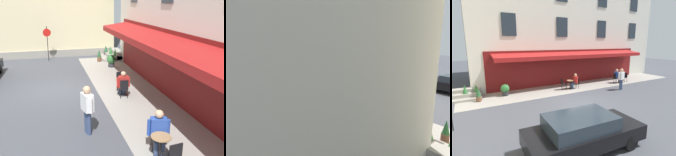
# 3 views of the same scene
# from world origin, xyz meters

# --- Properties ---
(ground_plane) EXTENTS (70.00, 70.00, 0.00)m
(ground_plane) POSITION_xyz_m (0.00, 0.00, 0.00)
(ground_plane) COLOR #42444C
(sidewalk_cafe_terrace) EXTENTS (20.50, 3.20, 0.01)m
(sidewalk_cafe_terrace) POSITION_xyz_m (-3.25, -3.40, 0.00)
(sidewalk_cafe_terrace) COLOR gray
(sidewalk_cafe_terrace) RESTS_ON ground_plane
(cafe_building_facade) EXTENTS (20.00, 10.70, 15.00)m
(cafe_building_facade) POSITION_xyz_m (-4.00, -9.49, 7.49)
(cafe_building_facade) COLOR silver
(cafe_building_facade) RESTS_ON ground_plane
(back_alley_steps) EXTENTS (2.40, 1.75, 0.60)m
(back_alley_steps) POSITION_xyz_m (6.60, -4.59, 0.24)
(back_alley_steps) COLOR gray
(back_alley_steps) RESTS_ON ground_plane
(cafe_table_near_entrance) EXTENTS (0.60, 0.60, 0.75)m
(cafe_table_near_entrance) POSITION_xyz_m (-6.87, -2.49, 0.49)
(cafe_table_near_entrance) COLOR black
(cafe_table_near_entrance) RESTS_ON ground_plane
(cafe_chair_black_facing_street) EXTENTS (0.45, 0.45, 0.91)m
(cafe_chair_black_facing_street) POSITION_xyz_m (-7.49, -2.56, 0.55)
(cafe_chair_black_facing_street) COLOR black
(cafe_chair_black_facing_street) RESTS_ON ground_plane
(cafe_chair_black_kerbside) EXTENTS (0.49, 0.49, 0.91)m
(cafe_chair_black_kerbside) POSITION_xyz_m (-6.26, -2.66, 0.55)
(cafe_chair_black_kerbside) COLOR black
(cafe_chair_black_kerbside) RESTS_ON ground_plane
(cafe_table_mid_terrace) EXTENTS (0.60, 0.60, 0.75)m
(cafe_table_mid_terrace) POSITION_xyz_m (-1.30, -2.93, 0.49)
(cafe_table_mid_terrace) COLOR black
(cafe_table_mid_terrace) RESTS_ON ground_plane
(cafe_chair_black_back_row) EXTENTS (0.44, 0.44, 0.91)m
(cafe_chair_black_back_row) POSITION_xyz_m (-1.93, -2.86, 0.55)
(cafe_chair_black_back_row) COLOR black
(cafe_chair_black_back_row) RESTS_ON ground_plane
(cafe_chair_black_corner_left) EXTENTS (0.47, 0.47, 0.91)m
(cafe_chair_black_corner_left) POSITION_xyz_m (-0.68, -3.05, 0.55)
(cafe_chair_black_corner_left) COLOR black
(cafe_chair_black_corner_left) RESTS_ON ground_plane
(seated_patron_in_blue) EXTENTS (0.65, 0.68, 1.35)m
(seated_patron_in_blue) POSITION_xyz_m (-6.47, -2.60, 0.72)
(seated_patron_in_blue) COLOR navy
(seated_patron_in_blue) RESTS_ON ground_plane
(seated_companion_in_red) EXTENTS (0.56, 0.65, 1.28)m
(seated_companion_in_red) POSITION_xyz_m (-1.72, -2.89, 0.69)
(seated_companion_in_red) COLOR navy
(seated_companion_in_red) RESTS_ON ground_plane
(walking_pedestrian_in_white) EXTENTS (0.71, 0.41, 1.76)m
(walking_pedestrian_in_white) POSITION_xyz_m (-4.84, -0.66, 1.03)
(walking_pedestrian_in_white) COLOR navy
(walking_pedestrian_in_white) RESTS_ON ground_plane
(potted_plant_under_sign) EXTENTS (0.39, 0.39, 1.01)m
(potted_plant_under_sign) POSITION_xyz_m (6.38, -4.31, 0.50)
(potted_plant_under_sign) COLOR #4C4C51
(potted_plant_under_sign) RESTS_ON ground_plane
(potted_plant_by_steps) EXTENTS (0.32, 0.32, 0.94)m
(potted_plant_by_steps) POSITION_xyz_m (5.63, -3.23, 0.46)
(potted_plant_by_steps) COLOR brown
(potted_plant_by_steps) RESTS_ON ground_plane
(potted_plant_mid_terrace) EXTENTS (0.32, 0.32, 0.92)m
(potted_plant_mid_terrace) POSITION_xyz_m (5.70, -4.49, 0.45)
(potted_plant_mid_terrace) COLOR #2D2D33
(potted_plant_mid_terrace) RESTS_ON ground_plane
(potted_plant_entrance_right) EXTENTS (0.62, 0.62, 0.86)m
(potted_plant_entrance_right) POSITION_xyz_m (3.83, -3.71, 0.48)
(potted_plant_entrance_right) COLOR #2D2D33
(potted_plant_entrance_right) RESTS_ON ground_plane
(parked_car_black) EXTENTS (4.39, 2.04, 1.33)m
(parked_car_black) POSITION_xyz_m (2.71, 4.42, 0.71)
(parked_car_black) COLOR black
(parked_car_black) RESTS_ON ground_plane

